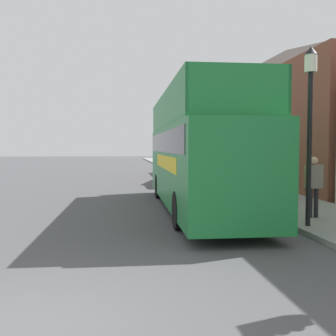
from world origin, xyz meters
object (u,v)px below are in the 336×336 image
at_px(pedestrian_third, 314,181).
at_px(lamp_post_second, 223,121).
at_px(parked_car_ahead_of_bus, 182,174).
at_px(tour_bus, 197,157).
at_px(lamp_post_nearest, 310,103).

distance_m(pedestrian_third, lamp_post_second, 8.94).
bearing_deg(parked_car_ahead_of_bus, tour_bus, -97.21).
relative_size(lamp_post_nearest, lamp_post_second, 0.94).
xyz_separation_m(parked_car_ahead_of_bus, lamp_post_nearest, (1.45, -12.22, 2.70)).
relative_size(pedestrian_third, lamp_post_second, 0.36).
height_order(parked_car_ahead_of_bus, pedestrian_third, pedestrian_third).
bearing_deg(parked_car_ahead_of_bus, lamp_post_nearest, -84.95).
height_order(tour_bus, pedestrian_third, tour_bus).
distance_m(tour_bus, lamp_post_second, 6.58).
bearing_deg(lamp_post_second, lamp_post_nearest, -91.62).
bearing_deg(pedestrian_third, tour_bus, 137.14).
bearing_deg(lamp_post_nearest, parked_car_ahead_of_bus, 96.76).
bearing_deg(pedestrian_third, parked_car_ahead_of_bus, 101.23).
distance_m(parked_car_ahead_of_bus, lamp_post_nearest, 12.60).
distance_m(lamp_post_nearest, lamp_post_second, 9.78).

